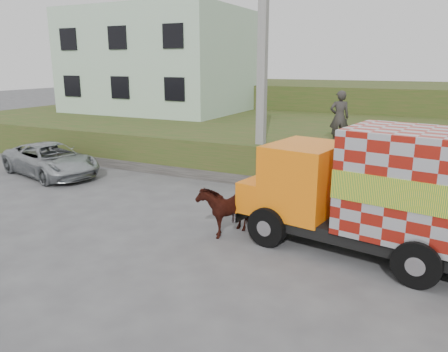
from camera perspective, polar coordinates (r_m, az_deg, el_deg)
The scene contains 10 objects.
ground at distance 12.17m, azimuth 1.03°, elevation -6.64°, with size 120.00×120.00×0.00m, color #474749.
embankment at distance 21.15m, azimuth 12.72°, elevation 4.26°, with size 40.00×12.00×1.50m, color #2C4C19.
embankment_far at distance 32.75m, azimuth 17.91°, elevation 8.78°, with size 40.00×12.00×3.00m, color #2C4C19.
retaining_strip at distance 16.54m, azimuth 0.98°, elevation -0.16°, with size 16.00×0.50×0.40m, color #595651.
building at distance 28.14m, azimuth -8.22°, elevation 14.61°, with size 10.00×8.00×6.00m, color #AAC8AC.
utility_pole at distance 15.97m, azimuth 5.01°, elevation 13.34°, with size 1.20×0.30×8.00m.
cargo_truck at distance 10.46m, azimuth 21.85°, elevation -2.24°, with size 7.07×3.34×3.03m.
cow at distance 11.60m, azimuth 0.33°, elevation -4.19°, with size 0.72×1.59×1.34m, color #35130D.
suv at distance 18.80m, azimuth -21.71°, elevation 1.99°, with size 2.14×4.64×1.29m, color #AFB3B9.
pedestrian at distance 16.58m, azimuth 14.83°, elevation 7.41°, with size 0.71×0.47×1.95m, color #292624.
Camera 1 is at (4.82, -10.27, 4.40)m, focal length 35.00 mm.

